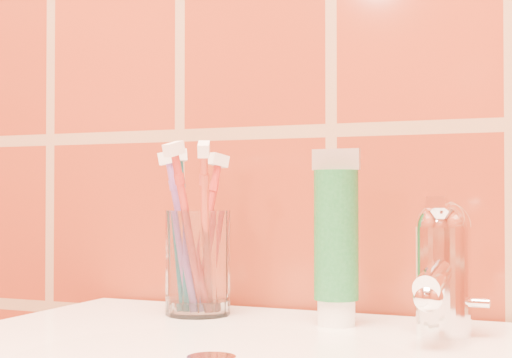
% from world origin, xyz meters
% --- Properties ---
extents(glass_tumbler, '(0.07, 0.07, 0.11)m').
position_xyz_m(glass_tumbler, '(-0.12, 1.12, 0.90)').
color(glass_tumbler, white).
rests_on(glass_tumbler, pedestal_sink).
extents(toothpaste_tube, '(0.05, 0.04, 0.17)m').
position_xyz_m(toothpaste_tube, '(0.03, 1.11, 0.93)').
color(toothpaste_tube, white).
rests_on(toothpaste_tube, pedestal_sink).
extents(faucet, '(0.05, 0.11, 0.12)m').
position_xyz_m(faucet, '(0.14, 1.09, 0.91)').
color(faucet, white).
rests_on(faucet, pedestal_sink).
extents(toothbrush_0, '(0.09, 0.13, 0.19)m').
position_xyz_m(toothbrush_0, '(-0.10, 1.09, 0.94)').
color(toothbrush_0, '#A83724').
rests_on(toothbrush_0, glass_tumbler).
extents(toothbrush_1, '(0.08, 0.07, 0.18)m').
position_xyz_m(toothbrush_1, '(-0.13, 1.10, 0.93)').
color(toothbrush_1, '#7A4BA2').
rests_on(toothbrush_1, glass_tumbler).
extents(toothbrush_2, '(0.08, 0.09, 0.18)m').
position_xyz_m(toothbrush_2, '(-0.12, 1.13, 0.93)').
color(toothbrush_2, '#B82D27').
rests_on(toothbrush_2, glass_tumbler).
extents(toothbrush_3, '(0.07, 0.11, 0.19)m').
position_xyz_m(toothbrush_3, '(-0.11, 1.09, 0.94)').
color(toothbrush_3, '#A12822').
rests_on(toothbrush_3, glass_tumbler).
extents(toothbrush_4, '(0.09, 0.08, 0.18)m').
position_xyz_m(toothbrush_4, '(-0.13, 1.12, 0.93)').
color(toothbrush_4, '#0D6271').
rests_on(toothbrush_4, glass_tumbler).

